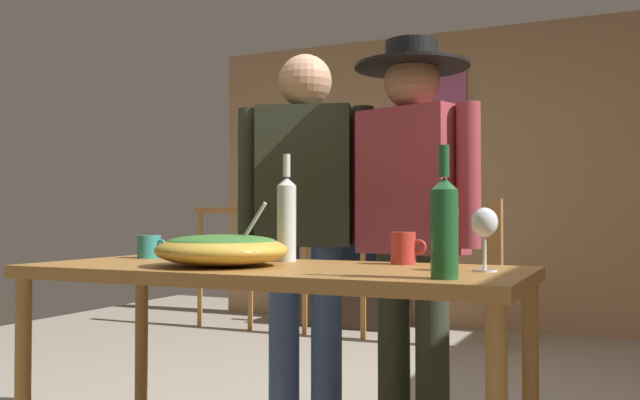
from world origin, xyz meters
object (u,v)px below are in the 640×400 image
object	(u,v)px
salad_bowl	(222,248)
person_standing_right	(412,208)
wine_bottle_green	(444,225)
person_standing_left	(305,212)
flat_screen_tv	(352,245)
framed_picture	(430,108)
wine_bottle_clear	(287,217)
mug_teal	(150,247)
serving_table	(272,292)
mug_red	(404,248)
tv_console	(353,299)
wine_glass	(484,225)
stair_railing	(385,255)

from	to	relation	value
salad_bowl	person_standing_right	world-z (taller)	person_standing_right
wine_bottle_green	person_standing_left	bearing A→B (deg)	131.71
flat_screen_tv	framed_picture	bearing A→B (deg)	27.64
person_standing_right	wine_bottle_clear	bearing A→B (deg)	79.01
wine_bottle_clear	wine_bottle_green	size ratio (longest dim) A/B	1.11
mug_teal	serving_table	bearing A→B (deg)	-14.63
mug_red	person_standing_left	size ratio (longest dim) A/B	0.07
wine_bottle_green	mug_teal	distance (m)	1.25
tv_console	mug_teal	distance (m)	3.56
wine_glass	mug_teal	size ratio (longest dim) A/B	1.48
flat_screen_tv	wine_bottle_green	xyz separation A→B (m)	(1.77, -3.79, 0.23)
wine_glass	wine_bottle_clear	distance (m)	0.71
tv_console	person_standing_right	world-z (taller)	person_standing_right
wine_bottle_clear	wine_bottle_green	distance (m)	0.77
framed_picture	mug_teal	size ratio (longest dim) A/B	5.29
stair_railing	mug_red	bearing A→B (deg)	-69.87
serving_table	wine_bottle_clear	bearing A→B (deg)	104.29
tv_console	salad_bowl	world-z (taller)	salad_bowl
stair_railing	tv_console	xyz separation A→B (m)	(-0.49, 0.55, -0.42)
flat_screen_tv	wine_glass	world-z (taller)	wine_glass
mug_red	person_standing_right	xyz separation A→B (m)	(-0.12, 0.49, 0.13)
person_standing_right	flat_screen_tv	bearing A→B (deg)	-46.39
stair_railing	wine_bottle_green	bearing A→B (deg)	-68.62
framed_picture	mug_red	bearing A→B (deg)	-76.05
salad_bowl	mug_teal	xyz separation A→B (m)	(-0.46, 0.23, -0.01)
framed_picture	mug_red	size ratio (longest dim) A/B	5.45
wine_glass	person_standing_left	world-z (taller)	person_standing_left
mug_red	wine_bottle_green	bearing A→B (deg)	-61.11
flat_screen_tv	person_standing_left	xyz separation A→B (m)	(0.94, -2.86, 0.27)
flat_screen_tv	tv_console	bearing A→B (deg)	90.00
wine_bottle_clear	flat_screen_tv	bearing A→B (deg)	108.31
tv_console	salad_bowl	size ratio (longest dim) A/B	2.20
stair_railing	person_standing_right	distance (m)	2.53
framed_picture	stair_railing	xyz separation A→B (m)	(-0.13, -0.84, -1.24)
framed_picture	person_standing_left	xyz separation A→B (m)	(0.32, -3.18, -0.93)
person_standing_left	person_standing_right	distance (m)	0.47
mug_teal	person_standing_right	distance (m)	1.02
framed_picture	tv_console	xyz separation A→B (m)	(-0.61, -0.29, -1.66)
framed_picture	wine_bottle_clear	xyz separation A→B (m)	(0.51, -3.71, -0.95)
salad_bowl	wine_glass	bearing A→B (deg)	9.60
serving_table	flat_screen_tv	bearing A→B (deg)	108.09
flat_screen_tv	mug_red	size ratio (longest dim) A/B	4.08
mug_red	serving_table	bearing A→B (deg)	-146.62
stair_railing	wine_bottle_clear	size ratio (longest dim) A/B	7.10
stair_railing	salad_bowl	bearing A→B (deg)	-80.07
wine_glass	mug_teal	world-z (taller)	wine_glass
wine_bottle_clear	mug_teal	world-z (taller)	wine_bottle_clear
wine_bottle_clear	mug_teal	size ratio (longest dim) A/B	3.03
salad_bowl	flat_screen_tv	bearing A→B (deg)	105.82
salad_bowl	mug_red	xyz separation A→B (m)	(0.49, 0.31, -0.00)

